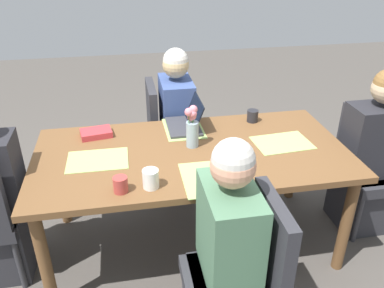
# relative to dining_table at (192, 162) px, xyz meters

# --- Properties ---
(ground_plane) EXTENTS (10.00, 10.00, 0.00)m
(ground_plane) POSITION_rel_dining_table_xyz_m (0.00, 0.00, -0.66)
(ground_plane) COLOR #4C4742
(dining_table) EXTENTS (1.95, 0.97, 0.74)m
(dining_table) POSITION_rel_dining_table_xyz_m (0.00, 0.00, 0.00)
(dining_table) COLOR brown
(dining_table) RESTS_ON ground_plane
(chair_far_left_near) EXTENTS (0.44, 0.44, 0.90)m
(chair_far_left_near) POSITION_rel_dining_table_xyz_m (-0.06, 0.79, -0.16)
(chair_far_left_near) COLOR #2D2D33
(chair_far_left_near) RESTS_ON ground_plane
(person_far_left_near) EXTENTS (0.36, 0.40, 1.19)m
(person_far_left_near) POSITION_rel_dining_table_xyz_m (0.01, 0.73, -0.13)
(person_far_left_near) COLOR #2D2D33
(person_far_left_near) RESTS_ON ground_plane
(chair_near_left_mid) EXTENTS (0.44, 0.44, 0.90)m
(chair_near_left_mid) POSITION_rel_dining_table_xyz_m (0.12, -0.80, -0.16)
(chair_near_left_mid) COLOR #2D2D33
(chair_near_left_mid) RESTS_ON ground_plane
(person_near_left_mid) EXTENTS (0.36, 0.40, 1.19)m
(person_near_left_mid) POSITION_rel_dining_table_xyz_m (0.04, -0.74, -0.13)
(person_near_left_mid) COLOR #2D2D33
(person_near_left_mid) RESTS_ON ground_plane
(chair_head_right_right_near) EXTENTS (0.44, 0.44, 0.90)m
(chair_head_right_right_near) POSITION_rel_dining_table_xyz_m (1.32, 0.07, -0.16)
(chair_head_right_right_near) COLOR #2D2D33
(chair_head_right_right_near) RESTS_ON ground_plane
(person_head_right_right_near) EXTENTS (0.40, 0.36, 1.19)m
(person_head_right_right_near) POSITION_rel_dining_table_xyz_m (1.26, -0.01, -0.13)
(person_head_right_right_near) COLOR #2D2D33
(person_head_right_right_near) RESTS_ON ground_plane
(flower_vase) EXTENTS (0.09, 0.08, 0.28)m
(flower_vase) POSITION_rel_dining_table_xyz_m (0.01, 0.07, 0.22)
(flower_vase) COLOR #8EA8B7
(flower_vase) RESTS_ON dining_table
(placemat_far_left_near) EXTENTS (0.27, 0.36, 0.00)m
(placemat_far_left_near) POSITION_rel_dining_table_xyz_m (0.00, 0.32, 0.08)
(placemat_far_left_near) COLOR #9EBC66
(placemat_far_left_near) RESTS_ON dining_table
(placemat_near_left_mid) EXTENTS (0.26, 0.36, 0.00)m
(placemat_near_left_mid) POSITION_rel_dining_table_xyz_m (0.02, -0.32, 0.08)
(placemat_near_left_mid) COLOR #9EBC66
(placemat_near_left_mid) RESTS_ON dining_table
(placemat_head_left_left_far) EXTENTS (0.36, 0.26, 0.00)m
(placemat_head_left_left_far) POSITION_rel_dining_table_xyz_m (-0.58, -0.01, 0.08)
(placemat_head_left_left_far) COLOR #9EBC66
(placemat_head_left_left_far) RESTS_ON dining_table
(placemat_head_right_right_near) EXTENTS (0.38, 0.29, 0.00)m
(placemat_head_right_right_near) POSITION_rel_dining_table_xyz_m (0.59, -0.00, 0.08)
(placemat_head_right_right_near) COLOR #9EBC66
(placemat_head_right_right_near) RESTS_ON dining_table
(laptop_far_left_near) EXTENTS (0.22, 0.32, 0.20)m
(laptop_far_left_near) POSITION_rel_dining_table_xyz_m (0.03, 0.33, 0.12)
(laptop_far_left_near) COLOR #38383D
(laptop_far_left_near) RESTS_ON dining_table
(coffee_mug_near_left) EXTENTS (0.08, 0.08, 0.09)m
(coffee_mug_near_left) POSITION_rel_dining_table_xyz_m (-0.45, -0.36, 0.12)
(coffee_mug_near_left) COLOR #AD3D38
(coffee_mug_near_left) RESTS_ON dining_table
(coffee_mug_near_right) EXTENTS (0.08, 0.08, 0.09)m
(coffee_mug_near_right) POSITION_rel_dining_table_xyz_m (0.51, 0.35, 0.12)
(coffee_mug_near_right) COLOR #232328
(coffee_mug_near_right) RESTS_ON dining_table
(coffee_mug_centre_left) EXTENTS (0.09, 0.09, 0.11)m
(coffee_mug_centre_left) POSITION_rel_dining_table_xyz_m (-0.29, -0.35, 0.13)
(coffee_mug_centre_left) COLOR white
(coffee_mug_centre_left) RESTS_ON dining_table
(book_red_cover) EXTENTS (0.22, 0.17, 0.04)m
(book_red_cover) POSITION_rel_dining_table_xyz_m (-0.59, 0.32, 0.10)
(book_red_cover) COLOR #B73338
(book_red_cover) RESTS_ON dining_table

